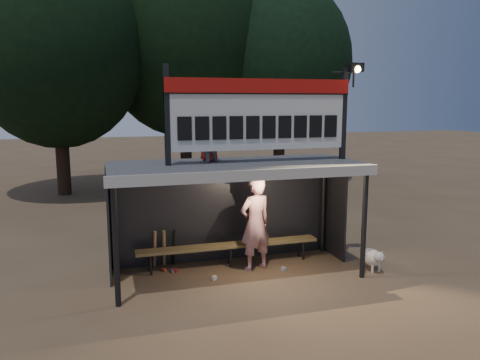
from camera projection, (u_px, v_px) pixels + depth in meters
name	position (u px, v px, depth m)	size (l,w,h in m)	color
ground	(236.00, 274.00, 9.68)	(80.00, 80.00, 0.00)	brown
player	(255.00, 224.00, 9.81)	(0.73, 0.48, 1.99)	silver
child_a	(206.00, 136.00, 9.25)	(0.51, 0.40, 1.05)	gray
child_b	(209.00, 137.00, 9.47)	(0.48, 0.31, 0.99)	#B1271B
dugout_shelter	(233.00, 184.00, 9.61)	(5.10, 2.08, 2.32)	#3E3E41
scoreboard_assembly	(263.00, 112.00, 9.28)	(4.10, 0.27, 1.99)	black
bench	(229.00, 246.00, 10.13)	(4.00, 0.35, 0.48)	olive
tree_left	(56.00, 47.00, 17.10)	(6.46, 6.46, 9.27)	black
tree_mid	(184.00, 39.00, 19.82)	(7.22, 7.22, 10.36)	black
tree_right	(280.00, 63.00, 20.15)	(6.08, 6.08, 8.72)	#2F1F15
dog	(373.00, 257.00, 9.87)	(0.36, 0.81, 0.49)	#EFE2CF
bats	(164.00, 248.00, 10.00)	(0.48, 0.33, 0.84)	#A3754C
litter	(203.00, 271.00, 9.71)	(2.53, 0.91, 0.08)	red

